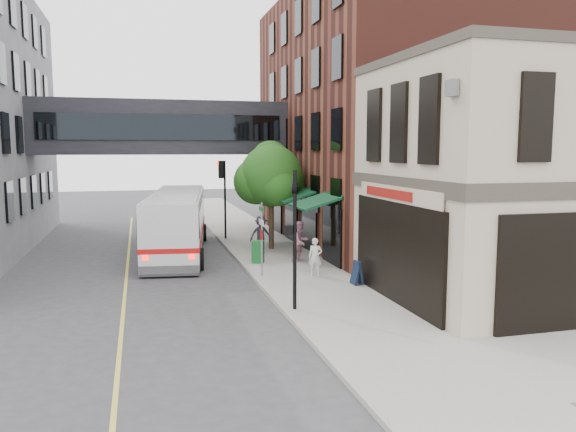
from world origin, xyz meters
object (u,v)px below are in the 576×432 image
pedestrian_b (300,241)px  newspaper_box (258,252)px  pedestrian_c (261,234)px  bus (177,220)px  pedestrian_a (315,257)px  sandwich_board (357,273)px

pedestrian_b → newspaper_box: size_ratio=1.87×
pedestrian_b → pedestrian_c: pedestrian_b is taller
bus → pedestrian_c: bearing=-21.5°
pedestrian_b → newspaper_box: 2.01m
pedestrian_a → pedestrian_c: (-1.03, 5.72, 0.14)m
pedestrian_a → pedestrian_b: pedestrian_b is taller
sandwich_board → newspaper_box: bearing=115.7°
bus → newspaper_box: bus is taller
bus → newspaper_box: size_ratio=11.57×
bus → pedestrian_c: (4.01, -1.58, -0.65)m
pedestrian_a → pedestrian_c: pedestrian_c is taller
bus → pedestrian_a: (5.05, -7.30, -0.79)m
newspaper_box → sandwich_board: size_ratio=1.11×
bus → pedestrian_a: bus is taller
bus → sandwich_board: bus is taller
pedestrian_a → sandwich_board: 2.13m
pedestrian_b → newspaper_box: pedestrian_b is taller
newspaper_box → pedestrian_c: bearing=99.7°
pedestrian_b → sandwich_board: bearing=-110.1°
bus → pedestrian_c: bus is taller
newspaper_box → sandwich_board: bearing=-35.8°
pedestrian_a → pedestrian_c: bearing=121.6°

